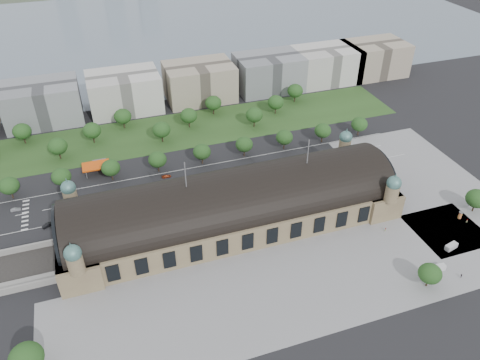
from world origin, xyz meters
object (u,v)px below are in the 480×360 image
object	(u,v)px
parked_car_4	(143,211)
pedestrian_4	(461,276)
van_south	(438,268)
parked_car_5	(173,200)
traffic_car_5	(260,165)
traffic_car_6	(371,151)
parked_car_3	(138,213)
pedestrian_5	(467,221)
parked_car_6	(132,214)
traffic_car_3	(166,176)
bus_east	(267,177)
van_east	(451,247)
parked_car_0	(48,225)
bus_west	(220,186)
bus_mid	(233,178)
parked_car_2	(101,220)
pedestrian_0	(385,230)
petrol_station	(98,165)
traffic_car_1	(16,210)
advertising_column	(460,215)
parked_car_1	(118,211)

from	to	relation	value
parked_car_4	pedestrian_4	size ratio (longest dim) A/B	2.52
van_south	parked_car_5	bearing A→B (deg)	143.90
traffic_car_5	traffic_car_6	distance (m)	64.72
parked_car_3	traffic_car_5	bearing A→B (deg)	81.22
pedestrian_5	parked_car_6	bearing A→B (deg)	-103.83
traffic_car_3	pedestrian_5	xyz separation A→B (m)	(122.85, -80.24, 0.21)
bus_east	van_east	distance (m)	91.58
parked_car_0	van_south	world-z (taller)	van_south
parked_car_4	pedestrian_4	xyz separation A→B (m)	(113.20, -81.81, 0.15)
traffic_car_6	parked_car_4	size ratio (longest dim) A/B	1.18
van_east	pedestrian_5	distance (m)	22.27
bus_west	bus_mid	world-z (taller)	bus_west
parked_car_2	pedestrian_0	distance (m)	129.18
parked_car_5	van_south	distance (m)	121.56
petrol_station	van_south	size ratio (longest dim) A/B	2.48
bus_mid	pedestrian_5	bearing A→B (deg)	-122.23
traffic_car_6	bus_west	world-z (taller)	bus_west
traffic_car_6	parked_car_5	size ratio (longest dim) A/B	1.15
traffic_car_1	pedestrian_4	bearing A→B (deg)	-120.05
traffic_car_3	traffic_car_5	bearing A→B (deg)	-96.46
pedestrian_5	bus_east	bearing A→B (deg)	-122.39
pedestrian_5	advertising_column	bearing A→B (deg)	-157.20
parked_car_4	traffic_car_1	bearing A→B (deg)	-134.80
parked_car_5	pedestrian_4	world-z (taller)	pedestrian_4
advertising_column	pedestrian_0	distance (m)	37.79
van_south	pedestrian_4	distance (m)	8.88
parked_car_0	bus_east	xyz separation A→B (m)	(107.40, 2.00, 0.94)
traffic_car_6	pedestrian_0	world-z (taller)	pedestrian_0
traffic_car_1	van_south	xyz separation A→B (m)	(164.01, -96.25, 0.41)
pedestrian_0	traffic_car_1	bearing A→B (deg)	150.23
traffic_car_5	pedestrian_0	distance (m)	76.06
bus_mid	pedestrian_0	world-z (taller)	bus_mid
pedestrian_4	traffic_car_6	bearing A→B (deg)	-153.11
parked_car_6	van_east	world-z (taller)	van_east
traffic_car_5	van_east	bearing A→B (deg)	-145.21
parked_car_0	pedestrian_5	xyz separation A→B (m)	(181.60, -58.93, 0.09)
parked_car_4	bus_mid	size ratio (longest dim) A/B	0.38
parked_car_2	bus_mid	distance (m)	68.64
parked_car_0	traffic_car_3	bearing A→B (deg)	85.96
parked_car_3	van_east	bearing A→B (deg)	36.53
van_south	pedestrian_5	world-z (taller)	van_south
parked_car_0	bus_west	xyz separation A→B (m)	(82.28, 2.25, 0.99)
traffic_car_1	bus_west	xyz separation A→B (m)	(96.59, -14.65, 1.08)
parked_car_3	bus_west	world-z (taller)	bus_west
traffic_car_5	parked_car_3	bearing A→B (deg)	108.88
van_east	pedestrian_0	distance (m)	27.41
parked_car_0	parked_car_1	size ratio (longest dim) A/B	0.99
petrol_station	traffic_car_3	world-z (taller)	petrol_station
traffic_car_6	pedestrian_5	xyz separation A→B (m)	(8.74, -67.28, 0.18)
traffic_car_6	parked_car_0	distance (m)	173.06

